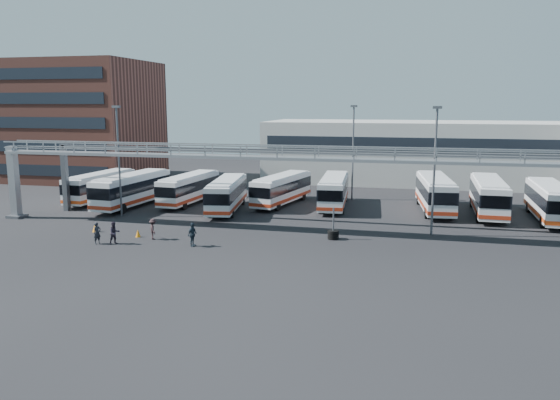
% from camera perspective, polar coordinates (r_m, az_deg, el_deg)
% --- Properties ---
extents(ground, '(140.00, 140.00, 0.00)m').
position_cam_1_polar(ground, '(39.92, -1.75, -5.05)').
color(ground, black).
rests_on(ground, ground).
extents(gantry, '(51.40, 5.15, 7.10)m').
position_cam_1_polar(gantry, '(44.49, 0.23, 3.75)').
color(gantry, gray).
rests_on(gantry, ground).
extents(apartment_building, '(18.00, 15.00, 16.00)m').
position_cam_1_polar(apartment_building, '(80.47, -19.89, 7.78)').
color(apartment_building, brown).
rests_on(apartment_building, ground).
extents(warehouse, '(42.00, 14.00, 8.00)m').
position_cam_1_polar(warehouse, '(75.42, 15.01, 4.87)').
color(warehouse, '#9E9E99').
rests_on(warehouse, ground).
extents(light_pole_left, '(0.70, 0.35, 10.21)m').
position_cam_1_polar(light_pole_left, '(52.45, -16.51, 4.54)').
color(light_pole_left, '#4C4F54').
rests_on(light_pole_left, ground).
extents(light_pole_mid, '(0.70, 0.35, 10.21)m').
position_cam_1_polar(light_pole_mid, '(44.41, 15.85, 3.64)').
color(light_pole_mid, '#4C4F54').
rests_on(light_pole_mid, ground).
extents(light_pole_back, '(0.70, 0.35, 10.21)m').
position_cam_1_polar(light_pole_back, '(59.65, 7.64, 5.49)').
color(light_pole_back, '#4C4F54').
rests_on(light_pole_back, ground).
extents(bus_0, '(2.87, 10.26, 3.08)m').
position_cam_1_polar(bus_0, '(61.45, -18.25, 1.43)').
color(bus_0, silver).
rests_on(bus_0, ground).
extents(bus_1, '(3.43, 11.23, 3.36)m').
position_cam_1_polar(bus_1, '(57.35, -15.17, 1.15)').
color(bus_1, silver).
rests_on(bus_1, ground).
extents(bus_2, '(3.08, 10.26, 3.07)m').
position_cam_1_polar(bus_2, '(57.83, -9.46, 1.28)').
color(bus_2, silver).
rests_on(bus_2, ground).
extents(bus_3, '(3.95, 10.58, 3.14)m').
position_cam_1_polar(bus_3, '(53.45, -5.57, 0.70)').
color(bus_3, silver).
rests_on(bus_3, ground).
extents(bus_4, '(4.32, 10.48, 3.10)m').
position_cam_1_polar(bus_4, '(56.48, 0.20, 1.23)').
color(bus_4, silver).
rests_on(bus_4, ground).
extents(bus_5, '(3.15, 10.60, 3.18)m').
position_cam_1_polar(bus_5, '(55.25, 5.65, 1.02)').
color(bus_5, silver).
rests_on(bus_5, ground).
extents(bus_7, '(3.63, 11.41, 3.41)m').
position_cam_1_polar(bus_7, '(55.07, 15.89, 0.79)').
color(bus_7, silver).
rests_on(bus_7, ground).
extents(bus_8, '(2.83, 11.27, 3.41)m').
position_cam_1_polar(bus_8, '(54.91, 20.95, 0.48)').
color(bus_8, silver).
rests_on(bus_8, ground).
extents(bus_9, '(2.79, 10.94, 3.31)m').
position_cam_1_polar(bus_9, '(54.50, 26.34, -0.04)').
color(bus_9, silver).
rests_on(bus_9, ground).
extents(pedestrian_a, '(0.60, 0.71, 1.66)m').
position_cam_1_polar(pedestrian_a, '(43.12, -18.56, -3.30)').
color(pedestrian_a, black).
rests_on(pedestrian_a, ground).
extents(pedestrian_b, '(1.01, 1.05, 1.71)m').
position_cam_1_polar(pedestrian_b, '(42.72, -16.91, -3.30)').
color(pedestrian_b, '#28202D').
rests_on(pedestrian_b, ground).
extents(pedestrian_c, '(1.09, 1.20, 1.62)m').
position_cam_1_polar(pedestrian_c, '(43.38, -13.11, -2.98)').
color(pedestrian_c, black).
rests_on(pedestrian_c, ground).
extents(pedestrian_d, '(0.61, 1.10, 1.77)m').
position_cam_1_polar(pedestrian_d, '(40.72, -9.15, -3.59)').
color(pedestrian_d, '#1B2731').
rests_on(pedestrian_d, ground).
extents(cone_left, '(0.50, 0.50, 0.62)m').
position_cam_1_polar(cone_left, '(44.51, -14.62, -3.38)').
color(cone_left, orange).
rests_on(cone_left, ground).
extents(cone_right, '(0.51, 0.51, 0.79)m').
position_cam_1_polar(cone_right, '(47.29, -18.73, -2.70)').
color(cone_right, orange).
rests_on(cone_right, ground).
extents(tire_stack, '(0.87, 0.87, 2.50)m').
position_cam_1_polar(tire_stack, '(42.60, 5.58, -3.54)').
color(tire_stack, black).
rests_on(tire_stack, ground).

